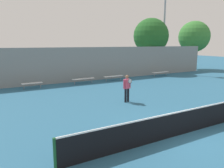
{
  "coord_description": "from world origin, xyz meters",
  "views": [
    {
      "loc": [
        -6.64,
        -5.83,
        3.64
      ],
      "look_at": [
        0.39,
        6.46,
        0.99
      ],
      "focal_mm": 35.0,
      "sensor_mm": 36.0,
      "label": 1
    }
  ],
  "objects_px": {
    "tennis_player": "(127,87)",
    "tree_green_broad": "(194,37)",
    "bench_courtside_far": "(32,83)",
    "light_pole_near_left": "(164,24)",
    "bench_adjacent_court": "(160,72)",
    "tennis_net": "(183,122)",
    "tree_green_tall": "(151,36)",
    "bench_by_gate": "(113,76)",
    "bench_courtside_near": "(83,79)"
  },
  "relations": [
    {
      "from": "tennis_net",
      "to": "light_pole_near_left",
      "type": "height_order",
      "value": "light_pole_near_left"
    },
    {
      "from": "tennis_net",
      "to": "tree_green_tall",
      "type": "bearing_deg",
      "value": 54.52
    },
    {
      "from": "bench_adjacent_court",
      "to": "tree_green_broad",
      "type": "distance_m",
      "value": 9.87
    },
    {
      "from": "tree_green_tall",
      "to": "bench_by_gate",
      "type": "bearing_deg",
      "value": -157.24
    },
    {
      "from": "bench_adjacent_court",
      "to": "bench_by_gate",
      "type": "xyz_separation_m",
      "value": [
        -6.11,
        0.0,
        -0.0
      ]
    },
    {
      "from": "bench_courtside_near",
      "to": "bench_adjacent_court",
      "type": "distance_m",
      "value": 9.31
    },
    {
      "from": "bench_courtside_near",
      "to": "tree_green_broad",
      "type": "xyz_separation_m",
      "value": [
        17.82,
        2.82,
        4.12
      ]
    },
    {
      "from": "tennis_player",
      "to": "light_pole_near_left",
      "type": "xyz_separation_m",
      "value": [
        11.53,
        9.35,
        4.95
      ]
    },
    {
      "from": "tennis_net",
      "to": "bench_by_gate",
      "type": "xyz_separation_m",
      "value": [
        4.07,
        12.61,
        -0.09
      ]
    },
    {
      "from": "tennis_net",
      "to": "bench_courtside_near",
      "type": "height_order",
      "value": "tennis_net"
    },
    {
      "from": "bench_by_gate",
      "to": "light_pole_near_left",
      "type": "height_order",
      "value": "light_pole_near_left"
    },
    {
      "from": "tennis_net",
      "to": "light_pole_near_left",
      "type": "xyz_separation_m",
      "value": [
        12.3,
        14.61,
        5.42
      ]
    },
    {
      "from": "bench_by_gate",
      "to": "tree_green_broad",
      "type": "distance_m",
      "value": 15.45
    },
    {
      "from": "bench_courtside_far",
      "to": "tree_green_broad",
      "type": "height_order",
      "value": "tree_green_broad"
    },
    {
      "from": "tennis_player",
      "to": "tree_green_broad",
      "type": "bearing_deg",
      "value": 22.16
    },
    {
      "from": "tree_green_broad",
      "to": "tennis_player",
      "type": "bearing_deg",
      "value": -150.41
    },
    {
      "from": "bench_courtside_near",
      "to": "bench_courtside_far",
      "type": "height_order",
      "value": "same"
    },
    {
      "from": "tennis_player",
      "to": "bench_courtside_near",
      "type": "height_order",
      "value": "tennis_player"
    },
    {
      "from": "tennis_player",
      "to": "bench_adjacent_court",
      "type": "distance_m",
      "value": 11.96
    },
    {
      "from": "bench_adjacent_court",
      "to": "tree_green_broad",
      "type": "relative_size",
      "value": 0.32
    },
    {
      "from": "tennis_net",
      "to": "bench_adjacent_court",
      "type": "distance_m",
      "value": 16.21
    },
    {
      "from": "light_pole_near_left",
      "to": "bench_adjacent_court",
      "type": "bearing_deg",
      "value": -136.71
    },
    {
      "from": "bench_courtside_near",
      "to": "bench_adjacent_court",
      "type": "xyz_separation_m",
      "value": [
        9.31,
        0.0,
        0.0
      ]
    },
    {
      "from": "tennis_net",
      "to": "bench_adjacent_court",
      "type": "relative_size",
      "value": 4.86
    },
    {
      "from": "tennis_player",
      "to": "tree_green_tall",
      "type": "relative_size",
      "value": 0.26
    },
    {
      "from": "tennis_player",
      "to": "bench_courtside_near",
      "type": "relative_size",
      "value": 0.81
    },
    {
      "from": "bench_adjacent_court",
      "to": "tree_green_broad",
      "type": "height_order",
      "value": "tree_green_broad"
    },
    {
      "from": "tennis_player",
      "to": "light_pole_near_left",
      "type": "distance_m",
      "value": 15.65
    },
    {
      "from": "bench_courtside_far",
      "to": "light_pole_near_left",
      "type": "height_order",
      "value": "light_pole_near_left"
    },
    {
      "from": "bench_courtside_far",
      "to": "bench_adjacent_court",
      "type": "bearing_deg",
      "value": 0.0
    },
    {
      "from": "bench_courtside_far",
      "to": "bench_by_gate",
      "type": "height_order",
      "value": "same"
    },
    {
      "from": "bench_courtside_near",
      "to": "bench_by_gate",
      "type": "relative_size",
      "value": 1.03
    },
    {
      "from": "bench_courtside_far",
      "to": "tree_green_broad",
      "type": "relative_size",
      "value": 0.24
    },
    {
      "from": "light_pole_near_left",
      "to": "tree_green_tall",
      "type": "height_order",
      "value": "light_pole_near_left"
    },
    {
      "from": "tennis_net",
      "to": "tree_green_broad",
      "type": "height_order",
      "value": "tree_green_broad"
    },
    {
      "from": "light_pole_near_left",
      "to": "tree_green_broad",
      "type": "distance_m",
      "value": 6.59
    },
    {
      "from": "bench_courtside_far",
      "to": "tree_green_tall",
      "type": "height_order",
      "value": "tree_green_tall"
    },
    {
      "from": "bench_courtside_near",
      "to": "bench_by_gate",
      "type": "height_order",
      "value": "same"
    },
    {
      "from": "tennis_net",
      "to": "bench_courtside_near",
      "type": "xyz_separation_m",
      "value": [
        0.87,
        12.61,
        -0.09
      ]
    },
    {
      "from": "tennis_player",
      "to": "tree_green_broad",
      "type": "distance_m",
      "value": 20.91
    },
    {
      "from": "tennis_net",
      "to": "tree_green_tall",
      "type": "xyz_separation_m",
      "value": [
        11.09,
        15.56,
        4.0
      ]
    },
    {
      "from": "bench_courtside_near",
      "to": "tree_green_broad",
      "type": "distance_m",
      "value": 18.51
    },
    {
      "from": "bench_by_gate",
      "to": "tennis_net",
      "type": "bearing_deg",
      "value": -107.88
    },
    {
      "from": "tennis_player",
      "to": "bench_courtside_far",
      "type": "distance_m",
      "value": 8.59
    },
    {
      "from": "bench_courtside_far",
      "to": "tree_green_broad",
      "type": "distance_m",
      "value": 22.87
    },
    {
      "from": "light_pole_near_left",
      "to": "tree_green_broad",
      "type": "height_order",
      "value": "light_pole_near_left"
    },
    {
      "from": "bench_courtside_far",
      "to": "tree_green_tall",
      "type": "relative_size",
      "value": 0.24
    },
    {
      "from": "tree_green_broad",
      "to": "tree_green_tall",
      "type": "bearing_deg",
      "value": 179.01
    },
    {
      "from": "tennis_player",
      "to": "bench_adjacent_court",
      "type": "xyz_separation_m",
      "value": [
        9.41,
        7.36,
        -0.56
      ]
    },
    {
      "from": "bench_by_gate",
      "to": "tree_green_tall",
      "type": "bearing_deg",
      "value": 22.76
    }
  ]
}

